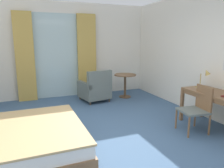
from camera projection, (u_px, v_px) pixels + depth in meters
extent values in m
cube|color=#426084|center=(104.00, 144.00, 3.75)|extent=(5.84, 7.42, 0.10)
cube|color=white|center=(66.00, 50.00, 6.58)|extent=(5.44, 0.12, 2.86)
cube|color=white|center=(223.00, 55.00, 4.43)|extent=(0.12, 7.02, 2.86)
cube|color=silver|center=(57.00, 56.00, 6.44)|extent=(1.37, 0.02, 2.52)
cube|color=tan|center=(25.00, 57.00, 6.02)|extent=(0.51, 0.10, 2.53)
cube|color=tan|center=(87.00, 56.00, 6.68)|extent=(0.58, 0.10, 2.53)
cube|color=brown|center=(19.00, 149.00, 3.27)|extent=(1.95, 1.87, 0.23)
cube|color=white|center=(18.00, 136.00, 3.23)|extent=(1.89, 1.82, 0.18)
cube|color=tan|center=(40.00, 126.00, 3.33)|extent=(1.29, 1.85, 0.03)
cube|color=brown|center=(220.00, 94.00, 4.07)|extent=(0.65, 1.44, 0.04)
cube|color=brown|center=(219.00, 97.00, 4.09)|extent=(0.60, 1.37, 0.08)
cube|color=brown|center=(202.00, 102.00, 4.88)|extent=(0.06, 0.06, 0.71)
cube|color=brown|center=(182.00, 105.00, 4.67)|extent=(0.06, 0.06, 0.71)
cube|color=slate|center=(193.00, 111.00, 4.06)|extent=(0.53, 0.54, 0.04)
cube|color=brown|center=(204.00, 98.00, 4.06)|extent=(0.10, 0.45, 0.46)
cylinder|color=brown|center=(176.00, 119.00, 4.26)|extent=(0.04, 0.04, 0.40)
cylinder|color=brown|center=(189.00, 127.00, 3.85)|extent=(0.04, 0.04, 0.40)
cylinder|color=brown|center=(195.00, 117.00, 4.36)|extent=(0.04, 0.04, 0.40)
cylinder|color=brown|center=(209.00, 125.00, 3.95)|extent=(0.04, 0.04, 0.40)
cylinder|color=tan|center=(200.00, 87.00, 4.57)|extent=(0.17, 0.17, 0.02)
cylinder|color=tan|center=(200.00, 80.00, 4.54)|extent=(0.02, 0.02, 0.28)
cone|color=tan|center=(207.00, 72.00, 4.49)|extent=(0.16, 0.13, 0.17)
cube|color=slate|center=(94.00, 92.00, 6.21)|extent=(0.86, 0.91, 0.32)
cube|color=slate|center=(100.00, 80.00, 5.84)|extent=(0.74, 0.25, 0.50)
cube|color=slate|center=(104.00, 83.00, 6.32)|extent=(0.24, 0.80, 0.16)
cube|color=slate|center=(84.00, 85.00, 5.99)|extent=(0.24, 0.80, 0.16)
cylinder|color=#4C3D2D|center=(98.00, 95.00, 6.69)|extent=(0.04, 0.04, 0.10)
cylinder|color=#4C3D2D|center=(80.00, 98.00, 6.36)|extent=(0.04, 0.04, 0.10)
cylinder|color=#4C3D2D|center=(109.00, 100.00, 6.13)|extent=(0.04, 0.04, 0.10)
cylinder|color=#4C3D2D|center=(90.00, 103.00, 5.81)|extent=(0.04, 0.04, 0.10)
cylinder|color=brown|center=(125.00, 75.00, 6.50)|extent=(0.67, 0.67, 0.03)
cylinder|color=brown|center=(125.00, 86.00, 6.58)|extent=(0.07, 0.07, 0.69)
cylinder|color=brown|center=(125.00, 97.00, 6.64)|extent=(0.37, 0.37, 0.02)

